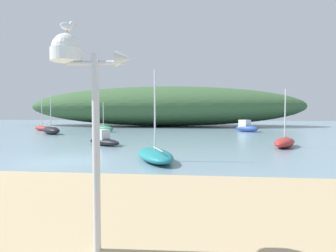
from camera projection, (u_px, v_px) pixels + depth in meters
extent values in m
plane|color=#7A99A8|center=(64.00, 161.00, 14.60)|extent=(120.00, 120.00, 0.00)
ellipsoid|color=#3D6038|center=(164.00, 106.00, 47.92)|extent=(44.06, 13.80, 6.26)
cylinder|color=silver|center=(96.00, 153.00, 4.77)|extent=(0.12, 0.12, 3.16)
cylinder|color=silver|center=(95.00, 63.00, 4.70)|extent=(0.92, 0.07, 0.07)
cylinder|color=white|center=(67.00, 55.00, 4.74)|extent=(0.52, 0.52, 0.20)
sphere|color=white|center=(67.00, 49.00, 4.73)|extent=(0.47, 0.47, 0.47)
cone|color=silver|center=(124.00, 59.00, 4.64)|extent=(0.25, 0.25, 0.25)
cylinder|color=orange|center=(66.00, 32.00, 4.73)|extent=(0.01, 0.01, 0.05)
cylinder|color=orange|center=(67.00, 31.00, 4.71)|extent=(0.01, 0.01, 0.05)
ellipsoid|color=white|center=(66.00, 26.00, 4.72)|extent=(0.21, 0.22, 0.12)
ellipsoid|color=#9EA0A8|center=(66.00, 25.00, 4.71)|extent=(0.19, 0.20, 0.04)
sphere|color=white|center=(72.00, 24.00, 4.78)|extent=(0.08, 0.08, 0.08)
cone|color=gold|center=(75.00, 25.00, 4.82)|extent=(0.05, 0.05, 0.02)
ellipsoid|color=#B72D28|center=(42.00, 128.00, 36.71)|extent=(3.41, 2.94, 0.56)
cylinder|color=silver|center=(42.00, 114.00, 36.62)|extent=(0.08, 0.08, 3.32)
cylinder|color=silver|center=(44.00, 125.00, 36.33)|extent=(1.29, 1.00, 0.06)
ellipsoid|color=teal|center=(155.00, 155.00, 14.53)|extent=(2.89, 4.35, 0.58)
cylinder|color=silver|center=(155.00, 111.00, 14.42)|extent=(0.08, 0.08, 4.02)
cylinder|color=silver|center=(158.00, 149.00, 13.92)|extent=(0.74, 1.73, 0.06)
ellipsoid|color=#B72D28|center=(285.00, 143.00, 19.97)|extent=(2.49, 3.46, 0.64)
cylinder|color=silver|center=(285.00, 115.00, 19.88)|extent=(0.08, 0.08, 3.45)
cylinder|color=silver|center=(286.00, 136.00, 20.37)|extent=(0.72, 1.36, 0.06)
ellipsoid|color=black|center=(104.00, 142.00, 21.04)|extent=(3.12, 2.58, 0.51)
cube|color=silver|center=(101.00, 135.00, 21.23)|extent=(1.33, 1.24, 0.79)
ellipsoid|color=#287A4C|center=(103.00, 129.00, 34.67)|extent=(3.22, 2.54, 0.72)
cylinder|color=silver|center=(103.00, 115.00, 34.58)|extent=(0.08, 0.08, 2.91)
cylinder|color=silver|center=(101.00, 125.00, 34.92)|extent=(1.22, 0.76, 0.06)
ellipsoid|color=black|center=(51.00, 130.00, 31.32)|extent=(3.72, 3.80, 0.78)
cylinder|color=silver|center=(51.00, 110.00, 31.21)|extent=(0.08, 0.08, 3.89)
cylinder|color=silver|center=(53.00, 127.00, 30.82)|extent=(1.29, 1.34, 0.06)
ellipsoid|color=#2D4C9E|center=(247.00, 128.00, 34.57)|extent=(2.93, 3.12, 0.77)
cube|color=silver|center=(245.00, 124.00, 34.80)|extent=(1.42, 1.43, 0.88)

